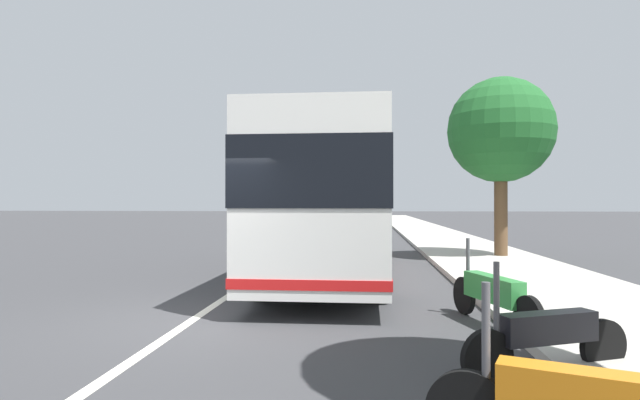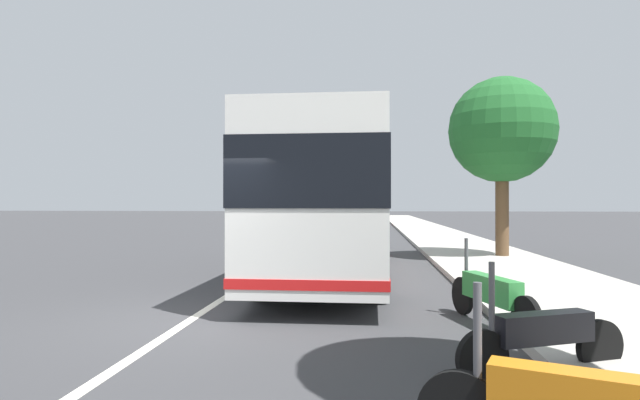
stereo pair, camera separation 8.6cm
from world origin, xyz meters
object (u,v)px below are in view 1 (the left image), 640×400
at_px(motorcycle_angled, 492,294).
at_px(car_behind_bus, 354,217).
at_px(roadside_tree_mid_block, 501,131).
at_px(motorcycle_nearest_curb, 547,336).
at_px(car_side_street, 305,218).
at_px(coach_bus, 334,198).
at_px(car_far_distant, 282,220).

relative_size(motorcycle_angled, car_behind_bus, 0.55).
bearing_deg(roadside_tree_mid_block, car_behind_bus, 11.84).
bearing_deg(car_behind_bus, motorcycle_nearest_curb, -175.90).
distance_m(car_behind_bus, car_side_street, 5.47).
relative_size(motorcycle_nearest_curb, motorcycle_angled, 0.84).
xyz_separation_m(coach_bus, motorcycle_angled, (-5.42, -2.69, -1.47)).
xyz_separation_m(car_far_distant, car_side_street, (6.44, -0.65, -0.07)).
relative_size(coach_bus, roadside_tree_mid_block, 1.93).
bearing_deg(coach_bus, car_side_street, 8.85).
bearing_deg(motorcycle_nearest_curb, car_behind_bus, -108.02).
relative_size(motorcycle_angled, car_side_street, 0.52).
height_order(motorcycle_nearest_curb, car_side_street, car_side_street).
bearing_deg(coach_bus, car_behind_bus, 0.65).
distance_m(motorcycle_nearest_curb, car_behind_bus, 36.99).
bearing_deg(coach_bus, roadside_tree_mid_block, -53.49).
relative_size(coach_bus, motorcycle_nearest_curb, 5.94).
bearing_deg(car_side_street, roadside_tree_mid_block, 20.55).
height_order(motorcycle_nearest_curb, roadside_tree_mid_block, roadside_tree_mid_block).
xyz_separation_m(car_side_street, roadside_tree_mid_block, (-21.25, -8.91, 3.46)).
bearing_deg(car_behind_bus, roadside_tree_mid_block, -168.47).
distance_m(motorcycle_nearest_curb, car_side_street, 33.37).
bearing_deg(roadside_tree_mid_block, car_far_distant, 32.83).
bearing_deg(motorcycle_nearest_curb, motorcycle_angled, -112.54).
xyz_separation_m(car_far_distant, roadside_tree_mid_block, (-14.81, -9.56, 3.40)).
xyz_separation_m(motorcycle_angled, car_far_distant, (24.01, 7.09, 0.27)).
bearing_deg(car_far_distant, roadside_tree_mid_block, 30.93).
distance_m(motorcycle_angled, car_behind_bus, 34.70).
bearing_deg(motorcycle_nearest_curb, car_far_distant, -97.37).
distance_m(coach_bus, motorcycle_nearest_curb, 8.31).
distance_m(coach_bus, car_side_street, 25.34).
relative_size(coach_bus, car_behind_bus, 2.72).
relative_size(motorcycle_angled, car_far_distant, 0.55).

